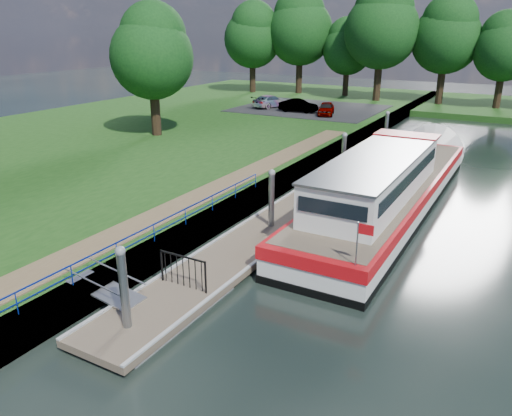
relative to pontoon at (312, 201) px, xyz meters
The scene contains 16 objects.
ground 13.00m from the pontoon, 90.00° to the right, with size 160.00×160.00×0.00m, color black.
riverbank 18.11m from the pontoon, behind, with size 32.00×90.00×0.78m, color #173D11.
bank_edge 3.25m from the pontoon, 141.89° to the left, with size 1.10×90.00×0.78m, color #473D2D.
footpath 6.69m from the pontoon, 131.35° to the right, with size 1.60×40.00×0.05m, color brown.
carpark 27.32m from the pontoon, 113.75° to the left, with size 14.00×12.00×0.06m, color black.
blue_fence 10.43m from the pontoon, 105.38° to the right, with size 0.04×18.04×0.72m.
pontoon is the anchor object (origin of this frame).
mooring_piles 1.10m from the pontoon, ahead, with size 0.30×27.30×3.55m.
gangway 12.64m from the pontoon, 98.42° to the right, with size 2.58×1.00×0.92m.
gate_panel 10.84m from the pontoon, 90.00° to the right, with size 1.85×0.05×1.15m.
barge 4.07m from the pontoon, 24.99° to the left, with size 4.36×21.15×4.78m.
horizon_trees 36.55m from the pontoon, 92.58° to the left, with size 54.38×10.03×12.87m.
bank_tree_a 18.78m from the pontoon, 156.11° to the left, with size 6.12×6.12×9.72m.
car_a 23.32m from the pontoon, 110.08° to the left, with size 1.40×3.47×1.18m, color #999999.
car_b 24.80m from the pontoon, 116.38° to the left, with size 1.30×3.74×1.23m, color #999999.
car_c 27.82m from the pontoon, 122.15° to the left, with size 1.76×4.33×1.26m, color #999999.
Camera 1 is at (9.36, -9.54, 8.58)m, focal length 35.00 mm.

